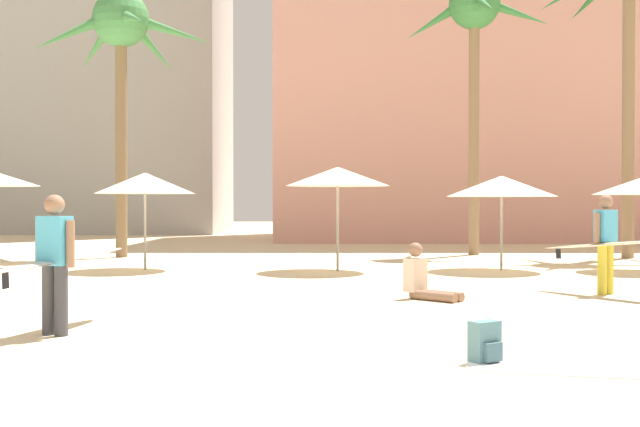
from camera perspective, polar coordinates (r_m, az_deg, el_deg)
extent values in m
plane|color=beige|center=(6.86, 3.02, -12.77)|extent=(120.00, 120.00, 0.00)
cube|color=#DB9989|center=(38.39, 15.94, 11.00)|extent=(24.34, 11.07, 16.87)
cylinder|color=brown|center=(24.02, -14.16, 5.29)|extent=(0.34, 0.34, 7.01)
sphere|color=#428447|center=(24.54, -14.19, 13.47)|extent=(1.65, 1.65, 1.65)
cone|color=#428447|center=(24.39, -10.56, 12.80)|extent=(2.32, 0.73, 0.98)
cone|color=#428447|center=(25.43, -12.01, 11.66)|extent=(1.34, 2.05, 1.50)
cone|color=#428447|center=(25.63, -15.77, 11.62)|extent=(1.76, 1.80, 1.45)
cone|color=#428447|center=(24.21, -17.57, 12.33)|extent=(2.13, 1.26, 1.40)
cone|color=#428447|center=(23.03, -13.39, 13.57)|extent=(1.35, 2.22, 0.94)
cylinder|color=#896B4C|center=(24.86, 11.06, 5.97)|extent=(0.32, 0.32, 7.73)
sphere|color=#387A3D|center=(25.50, 11.08, 14.65)|extent=(1.57, 1.57, 1.57)
cone|color=#387A3D|center=(25.47, 14.07, 13.84)|extent=(1.96, 0.66, 1.03)
cone|color=#387A3D|center=(26.73, 11.01, 13.41)|extent=(0.66, 1.98, 0.87)
cone|color=#387A3D|center=(25.43, 8.24, 13.55)|extent=(1.87, 0.70, 1.28)
cone|color=#387A3D|center=(24.20, 11.81, 14.57)|extent=(0.43, 1.94, 1.02)
cylinder|color=#896B4C|center=(24.67, 21.38, 6.79)|extent=(0.35, 0.35, 8.42)
cylinder|color=gray|center=(18.55, 1.28, -0.40)|extent=(0.06, 0.06, 2.45)
cone|color=beige|center=(18.55, 1.28, 2.70)|extent=(2.47, 2.47, 0.45)
cylinder|color=gray|center=(19.16, 12.97, -0.68)|extent=(0.06, 0.06, 2.25)
cone|color=white|center=(19.15, 12.98, 1.94)|extent=(2.60, 2.60, 0.50)
cylinder|color=gray|center=(19.32, -12.52, -0.55)|extent=(0.06, 0.06, 2.33)
cone|color=beige|center=(19.32, -12.53, 2.16)|extent=(2.38, 2.38, 0.50)
cube|color=white|center=(8.27, 16.28, -10.40)|extent=(1.79, 1.36, 0.01)
cube|color=slate|center=(8.18, 11.80, -9.06)|extent=(0.35, 0.31, 0.42)
cube|color=#3D5E64|center=(8.11, 12.39, -9.75)|extent=(0.21, 0.16, 0.18)
cylinder|color=#936B51|center=(13.24, 8.67, -5.85)|extent=(0.74, 0.70, 0.16)
cylinder|color=#936B51|center=(13.07, 8.17, -5.93)|extent=(0.74, 0.70, 0.16)
cube|color=beige|center=(13.37, 6.91, -4.41)|extent=(0.43, 0.44, 0.56)
sphere|color=#936B51|center=(13.33, 6.91, -2.61)|extent=(0.34, 0.34, 0.24)
cylinder|color=gold|center=(14.80, 20.14, -3.70)|extent=(0.22, 0.22, 0.93)
cylinder|color=gold|center=(14.63, 19.70, -3.75)|extent=(0.22, 0.22, 0.93)
cube|color=#4CB2DB|center=(14.67, 19.94, -0.83)|extent=(0.45, 0.41, 0.56)
sphere|color=#936B51|center=(14.67, 19.95, 0.80)|extent=(0.34, 0.34, 0.24)
cylinder|color=#936B51|center=(14.88, 20.48, -0.95)|extent=(0.14, 0.14, 0.53)
cylinder|color=#936B51|center=(14.47, 19.38, -0.99)|extent=(0.14, 0.14, 0.53)
ellipsoid|color=#B2B2B7|center=(14.40, 20.33, -2.08)|extent=(1.88, 2.46, 0.33)
ellipsoid|color=#BC8F1D|center=(14.40, 20.33, -2.08)|extent=(1.91, 2.48, 0.30)
cube|color=black|center=(15.07, 16.84, -2.80)|extent=(0.08, 0.10, 0.19)
cylinder|color=#3D3D42|center=(10.19, -19.00, -5.92)|extent=(0.21, 0.21, 0.85)
cylinder|color=#3D3D42|center=(10.05, -18.19, -6.00)|extent=(0.21, 0.21, 0.85)
cube|color=#4CB2DB|center=(10.06, -18.62, -1.87)|extent=(0.46, 0.37, 0.59)
sphere|color=#936B51|center=(10.05, -18.63, 0.62)|extent=(0.32, 0.32, 0.24)
cylinder|color=#936B51|center=(10.24, -19.62, -2.02)|extent=(0.13, 0.13, 0.56)
cylinder|color=#936B51|center=(9.89, -17.58, -2.11)|extent=(0.13, 0.13, 0.56)
ellipsoid|color=white|center=(10.36, -18.07, -3.17)|extent=(1.12, 2.65, 0.18)
ellipsoid|color=brown|center=(10.36, -18.07, -3.17)|extent=(1.15, 2.67, 0.16)
cube|color=black|center=(9.53, -21.77, -4.53)|extent=(0.05, 0.11, 0.18)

